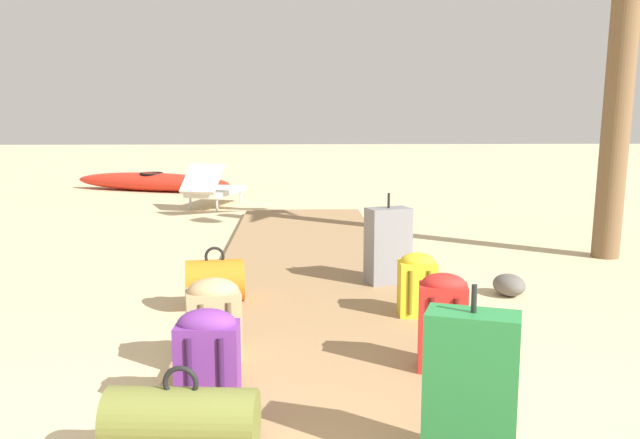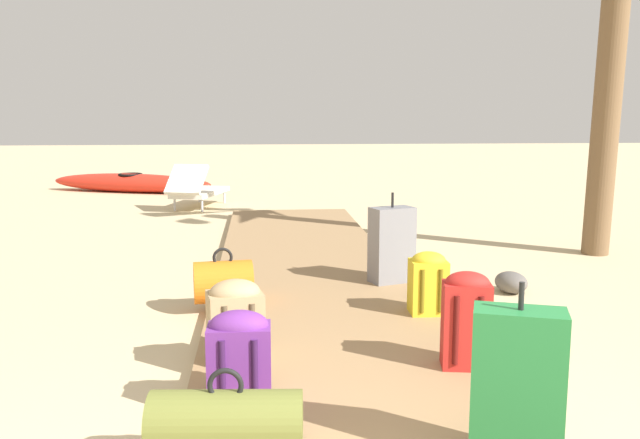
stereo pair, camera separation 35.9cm
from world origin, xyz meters
TOP-DOWN VIEW (x-y plane):
  - ground_plane at (0.00, 3.55)m, footprint 60.00×60.00m
  - boardwalk at (0.00, 4.44)m, footprint 1.79×8.89m
  - backpack_red at (0.76, 2.04)m, footprint 0.31×0.26m
  - duffel_bag_olive at (-0.64, 1.09)m, footprint 0.71×0.36m
  - suitcase_green at (0.63, 0.91)m, footprint 0.44×0.32m
  - backpack_purple at (-0.59, 1.68)m, footprint 0.34×0.24m
  - backpack_tan at (-0.64, 2.30)m, footprint 0.38×0.32m
  - suitcase_grey at (0.72, 4.14)m, footprint 0.44×0.34m
  - backpack_yellow at (0.81, 3.15)m, footprint 0.29×0.27m
  - duffel_bag_orange at (-0.78, 3.60)m, footprint 0.51×0.40m
  - lounge_chair at (-1.54, 9.76)m, footprint 1.01×1.66m
  - kayak at (-3.13, 12.28)m, footprint 3.61×1.89m
  - rock_right_far at (1.79, 3.95)m, footprint 0.32×0.38m

SIDE VIEW (x-z plane):
  - ground_plane at x=0.00m, z-range 0.00..0.00m
  - boardwalk at x=0.00m, z-range 0.00..0.08m
  - rock_right_far at x=1.79m, z-range 0.00..0.19m
  - kayak at x=-3.13m, z-range 0.00..0.39m
  - duffel_bag_olive at x=-0.64m, z-range 0.03..0.44m
  - duffel_bag_orange at x=-0.78m, z-range 0.03..0.48m
  - lounge_chair at x=-1.54m, z-range -0.06..0.71m
  - backpack_yellow at x=0.81m, z-range 0.09..0.58m
  - backpack_purple at x=-0.59m, z-range 0.09..0.59m
  - backpack_tan at x=-0.64m, z-range 0.09..0.61m
  - backpack_red at x=0.76m, z-range 0.09..0.69m
  - suitcase_grey at x=0.72m, z-range 0.01..0.84m
  - suitcase_green at x=0.63m, z-range 0.02..0.84m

